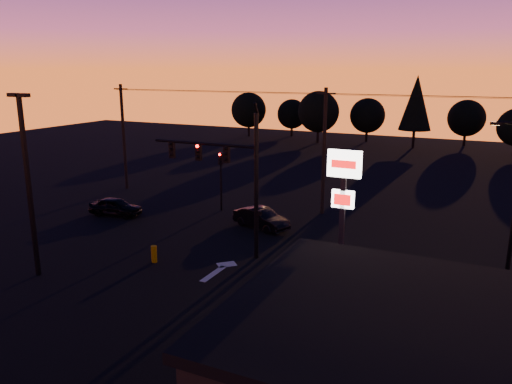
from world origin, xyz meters
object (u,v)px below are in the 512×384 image
traffic_signal_mast (230,168)px  car_left (115,207)px  secondary_signal (221,173)px  suv_parked (413,333)px  pylon_sign (343,192)px  parking_lot_light (27,174)px  car_mid (261,218)px  bollard (154,254)px

traffic_signal_mast → car_left: bearing=164.5°
secondary_signal → suv_parked: secondary_signal is taller
secondary_signal → car_left: bearing=-144.5°
pylon_sign → car_left: size_ratio=1.79×
car_left → traffic_signal_mast: bearing=-114.9°
traffic_signal_mast → parking_lot_light: parking_lot_light is taller
car_mid → suv_parked: size_ratio=0.88×
pylon_sign → car_left: bearing=163.0°
secondary_signal → pylon_sign: (12.00, -9.99, 2.05)m
secondary_signal → parking_lot_light: size_ratio=0.48×
traffic_signal_mast → suv_parked: bearing=-28.0°
pylon_sign → car_left: pylon_sign is taller
traffic_signal_mast → bollard: bearing=-136.1°
secondary_signal → car_left: 7.92m
secondary_signal → car_mid: (4.46, -2.53, -2.19)m
parking_lot_light → bollard: 7.57m
car_left → car_mid: (10.66, 1.89, 0.02)m
pylon_sign → suv_parked: 6.63m
traffic_signal_mast → car_mid: 6.56m
secondary_signal → car_mid: secondary_signal is taller
bollard → traffic_signal_mast: bearing=43.9°
traffic_signal_mast → secondary_signal: traffic_signal_mast is taller
traffic_signal_mast → bollard: traffic_signal_mast is taller
bollard → car_mid: (2.68, 7.97, 0.20)m
car_mid → suv_parked: 15.67m
car_left → suv_parked: bearing=-121.4°
pylon_sign → traffic_signal_mast: bearing=160.6°
traffic_signal_mast → pylon_sign: 7.52m
suv_parked → pylon_sign: bearing=128.3°
secondary_signal → suv_parked: bearing=-40.1°
car_mid → traffic_signal_mast: bearing=-156.2°
traffic_signal_mast → car_left: (-11.10, 3.08, -4.29)m
car_left → parking_lot_light: bearing=-169.3°
secondary_signal → parking_lot_light: bearing=-99.8°
traffic_signal_mast → suv_parked: size_ratio=1.86×
secondary_signal → parking_lot_light: (-2.50, -14.49, 2.41)m
traffic_signal_mast → parking_lot_light: bearing=-136.6°
bollard → parking_lot_light: bearing=-137.0°
secondary_signal → car_left: secondary_signal is taller
secondary_signal → bollard: (1.78, -10.50, -2.40)m
secondary_signal → car_mid: bearing=-29.5°
parking_lot_light → bollard: bearing=43.0°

